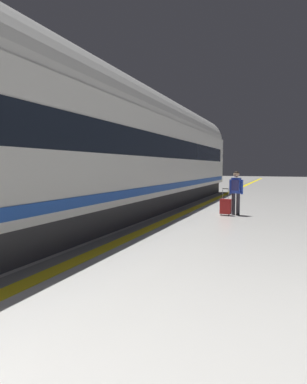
{
  "coord_description": "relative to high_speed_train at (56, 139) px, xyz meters",
  "views": [
    {
      "loc": [
        2.71,
        0.53,
        1.78
      ],
      "look_at": [
        -0.08,
        7.03,
        1.2
      ],
      "focal_mm": 29.22,
      "sensor_mm": 36.0,
      "label": 1
    }
  ],
  "objects": [
    {
      "name": "passenger_near",
      "position": [
        3.91,
        5.04,
        -1.55
      ],
      "size": [
        0.5,
        0.33,
        1.61
      ],
      "color": "#383842",
      "rests_on": "ground"
    },
    {
      "name": "suitcase_near",
      "position": [
        3.59,
        4.78,
        -2.17
      ],
      "size": [
        0.39,
        0.25,
        0.99
      ],
      "color": "#A51E1E",
      "rests_on": "ground"
    },
    {
      "name": "high_speed_train",
      "position": [
        0.0,
        0.0,
        0.0
      ],
      "size": [
        2.94,
        32.31,
        4.97
      ],
      "color": "#38383D",
      "rests_on": "ground"
    },
    {
      "name": "safety_line_strip",
      "position": [
        2.02,
        2.88,
        -2.5
      ],
      "size": [
        0.36,
        80.0,
        0.01
      ],
      "primitive_type": "cube",
      "color": "yellow",
      "rests_on": "ground"
    },
    {
      "name": "tactile_edge_band",
      "position": [
        1.74,
        2.88,
        -2.5
      ],
      "size": [
        0.53,
        80.0,
        0.01
      ],
      "primitive_type": "cube",
      "color": "slate",
      "rests_on": "ground"
    }
  ]
}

